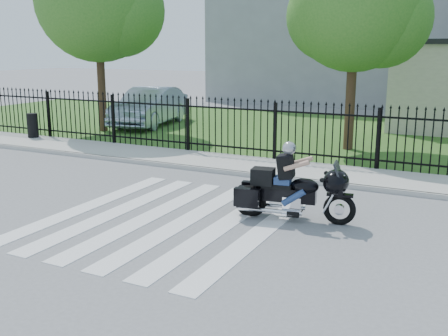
% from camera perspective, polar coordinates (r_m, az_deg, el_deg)
% --- Properties ---
extents(ground, '(120.00, 120.00, 0.00)m').
position_cam_1_polar(ground, '(10.67, -6.26, -5.56)').
color(ground, slate).
rests_on(ground, ground).
extents(crosswalk, '(5.00, 5.50, 0.01)m').
position_cam_1_polar(crosswalk, '(10.67, -6.27, -5.53)').
color(crosswalk, silver).
rests_on(crosswalk, ground).
extents(sidewalk, '(40.00, 2.00, 0.12)m').
position_cam_1_polar(sidewalk, '(14.94, 4.11, 0.12)').
color(sidewalk, '#ADAAA3').
rests_on(sidewalk, ground).
extents(curb, '(40.00, 0.12, 0.12)m').
position_cam_1_polar(curb, '(14.04, 2.55, -0.70)').
color(curb, '#ADAAA3').
rests_on(curb, ground).
extents(grass_strip, '(40.00, 12.00, 0.02)m').
position_cam_1_polar(grass_strip, '(21.48, 11.29, 3.71)').
color(grass_strip, '#345E20').
rests_on(grass_strip, ground).
extents(iron_fence, '(26.00, 0.04, 1.80)m').
position_cam_1_polar(iron_fence, '(15.69, 5.56, 3.85)').
color(iron_fence, black).
rests_on(iron_fence, ground).
extents(tree_left, '(4.80, 4.80, 7.58)m').
position_cam_1_polar(tree_left, '(22.09, -13.64, 17.29)').
color(tree_left, '#382316').
rests_on(tree_left, ground).
extents(tree_mid, '(4.20, 4.20, 6.78)m').
position_cam_1_polar(tree_mid, '(17.98, 14.11, 16.71)').
color(tree_mid, '#382316').
rests_on(tree_mid, ground).
extents(building_tall, '(15.00, 10.00, 12.00)m').
position_cam_1_polar(building_tall, '(35.61, 13.15, 16.88)').
color(building_tall, gray).
rests_on(building_tall, ground).
extents(motorcycle_rider, '(2.45, 1.00, 1.62)m').
position_cam_1_polar(motorcycle_rider, '(10.49, 7.25, -2.12)').
color(motorcycle_rider, black).
rests_on(motorcycle_rider, ground).
extents(parked_car, '(2.65, 5.27, 1.66)m').
position_cam_1_polar(parked_car, '(23.38, -8.09, 6.65)').
color(parked_car, '#9EAEC7').
rests_on(parked_car, grass_strip).
extents(litter_bin, '(0.40, 0.40, 0.89)m').
position_cam_1_polar(litter_bin, '(20.70, -20.11, 4.38)').
color(litter_bin, black).
rests_on(litter_bin, sidewalk).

